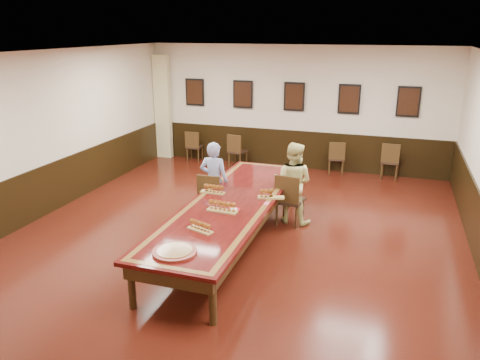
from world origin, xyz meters
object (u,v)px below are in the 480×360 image
(person_man, at_px, (214,181))
(conference_table, at_px, (231,210))
(chair_woman, at_px, (290,199))
(spare_chair_b, at_px, (238,150))
(carved_platter, at_px, (175,252))
(person_woman, at_px, (293,183))
(spare_chair_a, at_px, (194,146))
(chair_man, at_px, (212,197))
(spare_chair_d, at_px, (391,160))
(spare_chair_c, at_px, (336,157))

(person_man, bearing_deg, conference_table, 124.66)
(chair_woman, distance_m, spare_chair_b, 4.04)
(carved_platter, bearing_deg, person_woman, 75.08)
(spare_chair_a, height_order, conference_table, spare_chair_a)
(chair_man, relative_size, conference_table, 0.19)
(spare_chair_d, height_order, conference_table, spare_chair_d)
(spare_chair_a, distance_m, person_man, 4.31)
(spare_chair_a, relative_size, spare_chair_d, 0.94)
(spare_chair_b, bearing_deg, chair_woman, 134.69)
(chair_man, xyz_separation_m, spare_chair_a, (-2.08, 3.87, -0.05))
(person_woman, bearing_deg, spare_chair_a, -36.72)
(chair_woman, height_order, carved_platter, chair_woman)
(chair_man, bearing_deg, chair_woman, -168.92)
(spare_chair_c, bearing_deg, person_woman, 73.75)
(person_man, bearing_deg, spare_chair_d, -130.98)
(spare_chair_c, height_order, person_man, person_man)
(spare_chair_a, relative_size, carved_platter, 1.31)
(spare_chair_d, bearing_deg, spare_chair_c, 5.98)
(chair_woman, distance_m, carved_platter, 3.30)
(chair_woman, xyz_separation_m, spare_chair_c, (0.41, 3.58, -0.07))
(carved_platter, bearing_deg, conference_table, 87.92)
(spare_chair_a, height_order, spare_chair_b, spare_chair_b)
(spare_chair_d, distance_m, conference_table, 5.40)
(chair_man, relative_size, spare_chair_b, 1.07)
(chair_man, height_order, chair_woman, chair_woman)
(chair_woman, xyz_separation_m, conference_table, (-0.79, -1.16, 0.11))
(spare_chair_b, xyz_separation_m, conference_table, (1.41, -4.55, 0.16))
(spare_chair_a, distance_m, conference_table, 5.46)
(spare_chair_a, xyz_separation_m, carved_platter, (2.68, -6.73, 0.34))
(chair_man, xyz_separation_m, carved_platter, (0.60, -2.87, 0.29))
(spare_chair_c, xyz_separation_m, person_man, (-1.88, -3.79, 0.34))
(person_man, distance_m, person_woman, 1.51)
(chair_man, height_order, carved_platter, chair_man)
(chair_woman, bearing_deg, spare_chair_a, -37.70)
(chair_man, relative_size, person_man, 0.63)
(carved_platter, bearing_deg, chair_man, 101.90)
(spare_chair_c, xyz_separation_m, carved_platter, (-1.27, -6.76, 0.34))
(chair_man, height_order, conference_table, chair_man)
(spare_chair_b, xyz_separation_m, carved_platter, (1.34, -6.57, 0.32))
(carved_platter, bearing_deg, spare_chair_d, 69.00)
(spare_chair_d, xyz_separation_m, carved_platter, (-2.60, -6.78, 0.31))
(chair_man, relative_size, spare_chair_a, 1.12)
(spare_chair_b, bearing_deg, conference_table, 118.95)
(spare_chair_a, height_order, person_woman, person_woman)
(chair_woman, distance_m, spare_chair_a, 5.02)
(spare_chair_d, xyz_separation_m, conference_table, (-2.53, -4.76, 0.15))
(chair_man, distance_m, spare_chair_a, 4.39)
(chair_woman, height_order, spare_chair_b, chair_woman)
(spare_chair_d, distance_m, carved_platter, 7.27)
(chair_man, xyz_separation_m, conference_table, (0.68, -0.85, 0.13))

